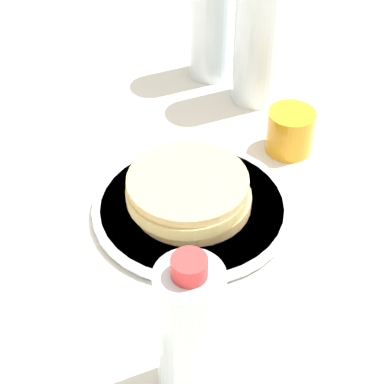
% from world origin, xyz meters
% --- Properties ---
extents(ground_plane, '(4.00, 4.00, 0.00)m').
position_xyz_m(ground_plane, '(0.00, 0.00, 0.00)').
color(ground_plane, silver).
extents(plate, '(0.25, 0.25, 0.01)m').
position_xyz_m(plate, '(0.02, 0.02, 0.01)').
color(plate, silver).
rests_on(plate, ground_plane).
extents(pancake_stack, '(0.15, 0.15, 0.04)m').
position_xyz_m(pancake_stack, '(0.03, 0.01, 0.03)').
color(pancake_stack, '#E0B56D').
rests_on(pancake_stack, plate).
extents(juice_glass, '(0.06, 0.06, 0.06)m').
position_xyz_m(juice_glass, '(-0.15, 0.08, 0.03)').
color(juice_glass, orange).
rests_on(juice_glass, ground_plane).
extents(water_bottle_near, '(0.06, 0.06, 0.18)m').
position_xyz_m(water_bottle_near, '(0.24, 0.12, 0.08)').
color(water_bottle_near, silver).
rests_on(water_bottle_near, ground_plane).
extents(water_bottle_mid, '(0.07, 0.07, 0.25)m').
position_xyz_m(water_bottle_mid, '(-0.24, -0.01, 0.12)').
color(water_bottle_mid, silver).
rests_on(water_bottle_mid, ground_plane).
extents(water_bottle_far, '(0.07, 0.07, 0.23)m').
position_xyz_m(water_bottle_far, '(-0.28, -0.10, 0.11)').
color(water_bottle_far, silver).
rests_on(water_bottle_far, ground_plane).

